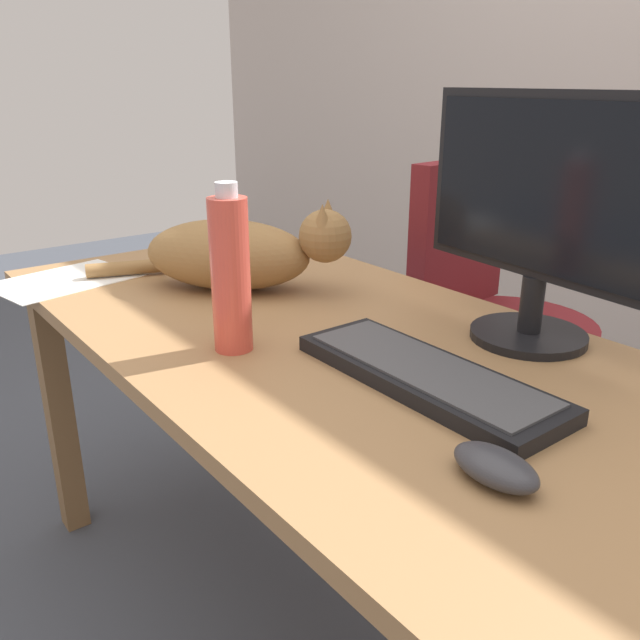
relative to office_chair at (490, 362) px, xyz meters
The scene contains 8 objects.
desk 0.75m from the office_chair, 73.91° to the right, with size 1.65×0.73×0.71m.
office_chair is the anchor object (origin of this frame).
monitor 0.79m from the office_chair, 47.74° to the right, with size 0.48×0.20×0.42m.
keyboard 0.87m from the office_chair, 59.87° to the right, with size 0.44×0.15×0.03m.
cat 0.80m from the office_chair, 104.10° to the right, with size 0.48×0.43×0.20m.
computer_mouse 1.09m from the office_chair, 52.52° to the right, with size 0.11×0.06×0.04m, color #333338.
paper_sheet 1.11m from the office_chair, 115.69° to the right, with size 0.21×0.30×0.00m, color white.
water_bottle 0.97m from the office_chair, 82.35° to the right, with size 0.06×0.06×0.28m.
Camera 1 is at (0.82, -0.68, 1.14)m, focal length 36.64 mm.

